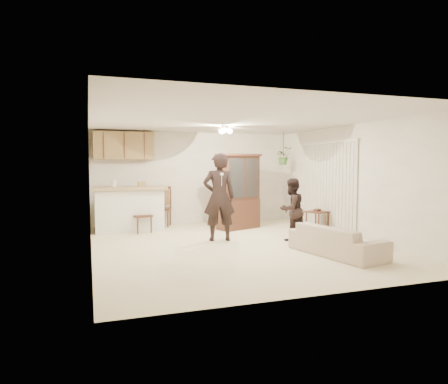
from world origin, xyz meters
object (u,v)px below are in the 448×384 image
object	(u,v)px
adult	(219,198)
china_hutch	(239,192)
child	(292,209)
chair_bar	(142,222)
side_table	(317,221)
chair_hutch_right	(222,217)
sofa	(337,235)
chair_hutch_left	(162,215)

from	to	relation	value
adult	china_hutch	bearing A→B (deg)	-114.66
child	chair_bar	world-z (taller)	child
adult	chair_bar	distance (m)	2.19
side_table	chair_hutch_right	bearing A→B (deg)	145.98
sofa	adult	distance (m)	2.58
adult	child	xyz separation A→B (m)	(1.47, -0.47, -0.22)
adult	chair_hutch_left	world-z (taller)	adult
sofa	china_hutch	distance (m)	3.42
sofa	chair_hutch_right	size ratio (longest dim) A/B	1.86
adult	side_table	bearing A→B (deg)	-162.55
china_hutch	chair_hutch_right	xyz separation A→B (m)	(-0.34, 0.30, -0.65)
sofa	chair_bar	world-z (taller)	chair_bar
chair_bar	china_hutch	bearing A→B (deg)	-18.33
side_table	child	bearing A→B (deg)	-145.48
chair_bar	chair_hutch_right	size ratio (longest dim) A/B	0.91
chair_hutch_right	china_hutch	bearing A→B (deg)	110.89
side_table	chair_hutch_left	size ratio (longest dim) A/B	0.56
china_hutch	sofa	bearing A→B (deg)	-101.28
child	chair_hutch_left	distance (m)	3.65
china_hutch	chair_hutch_right	bearing A→B (deg)	117.66
child	side_table	xyz separation A→B (m)	(1.11, 0.76, -0.42)
china_hutch	chair_hutch_right	world-z (taller)	china_hutch
adult	chair_hutch_left	xyz separation A→B (m)	(-0.81, 2.35, -0.61)
adult	child	bearing A→B (deg)	173.21
side_table	chair_hutch_left	distance (m)	3.97
side_table	chair_bar	distance (m)	4.20
child	china_hutch	size ratio (longest dim) A/B	0.72
side_table	chair_hutch_left	xyz separation A→B (m)	(-3.40, 2.06, 0.03)
child	side_table	bearing A→B (deg)	-166.47
side_table	adult	bearing A→B (deg)	-173.58
sofa	child	distance (m)	1.55
sofa	chair_bar	xyz separation A→B (m)	(-2.99, 3.52, -0.11)
chair_bar	chair_hutch_left	size ratio (longest dim) A/B	0.88
chair_hutch_left	child	bearing A→B (deg)	-30.99
sofa	chair_hutch_right	distance (m)	3.74
sofa	chair_hutch_left	distance (m)	4.95
sofa	adult	xyz separation A→B (m)	(-1.56, 1.99, 0.53)
adult	china_hutch	distance (m)	1.63
sofa	chair_hutch_left	xyz separation A→B (m)	(-2.37, 4.34, -0.07)
china_hutch	chair_hutch_left	distance (m)	2.14
china_hutch	chair_bar	world-z (taller)	china_hutch
sofa	chair_hutch_right	world-z (taller)	chair_hutch_right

